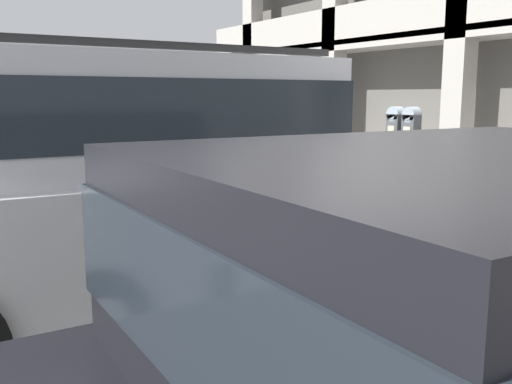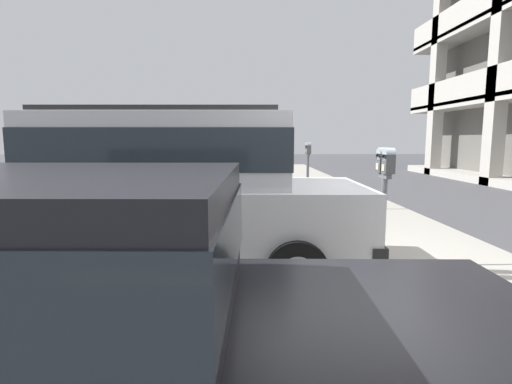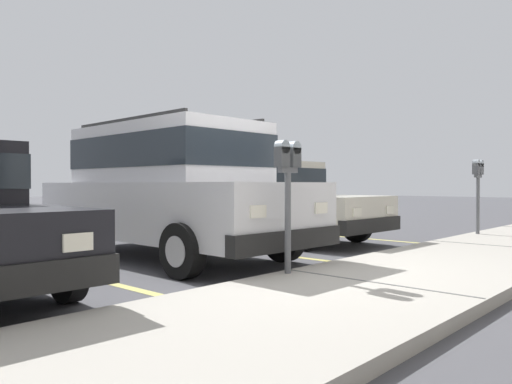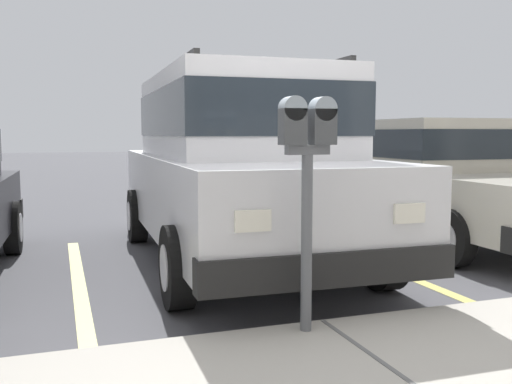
{
  "view_description": "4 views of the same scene",
  "coord_description": "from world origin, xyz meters",
  "px_view_note": "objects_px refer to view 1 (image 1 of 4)",
  "views": [
    {
      "loc": [
        4.03,
        -3.8,
        1.69
      ],
      "look_at": [
        -0.07,
        -1.17,
        0.86
      ],
      "focal_mm": 40.0,
      "sensor_mm": 36.0,
      "label": 1
    },
    {
      "loc": [
        4.75,
        -1.28,
        1.68
      ],
      "look_at": [
        -0.42,
        -1.13,
        1.0
      ],
      "focal_mm": 28.0,
      "sensor_mm": 36.0,
      "label": 2
    },
    {
      "loc": [
        4.48,
        3.8,
        1.11
      ],
      "look_at": [
        -0.33,
        -0.59,
        1.0
      ],
      "focal_mm": 35.0,
      "sensor_mm": 36.0,
      "label": 3
    },
    {
      "loc": [
        1.63,
        3.55,
        1.36
      ],
      "look_at": [
        0.24,
        -0.45,
        0.93
      ],
      "focal_mm": 40.0,
      "sensor_mm": 36.0,
      "label": 4
    }
  ],
  "objects_px": {
    "silver_suv": "(139,174)",
    "red_sedan": "(11,172)",
    "parking_meter_near": "(402,146)",
    "parking_meter_far": "(159,122)"
  },
  "relations": [
    {
      "from": "parking_meter_far",
      "to": "silver_suv",
      "type": "bearing_deg",
      "value": -24.75
    },
    {
      "from": "parking_meter_near",
      "to": "parking_meter_far",
      "type": "xyz_separation_m",
      "value": [
        -5.96,
        0.04,
        0.0
      ]
    },
    {
      "from": "silver_suv",
      "to": "red_sedan",
      "type": "height_order",
      "value": "silver_suv"
    },
    {
      "from": "silver_suv",
      "to": "parking_meter_far",
      "type": "xyz_separation_m",
      "value": [
        -5.62,
        2.59,
        0.13
      ]
    },
    {
      "from": "parking_meter_near",
      "to": "parking_meter_far",
      "type": "relative_size",
      "value": 1.0
    },
    {
      "from": "silver_suv",
      "to": "red_sedan",
      "type": "bearing_deg",
      "value": -169.35
    },
    {
      "from": "silver_suv",
      "to": "parking_meter_near",
      "type": "xyz_separation_m",
      "value": [
        0.34,
        2.55,
        0.12
      ]
    },
    {
      "from": "silver_suv",
      "to": "parking_meter_near",
      "type": "bearing_deg",
      "value": 83.92
    },
    {
      "from": "silver_suv",
      "to": "parking_meter_near",
      "type": "height_order",
      "value": "silver_suv"
    },
    {
      "from": "silver_suv",
      "to": "red_sedan",
      "type": "xyz_separation_m",
      "value": [
        -2.84,
        -0.46,
        -0.27
      ]
    }
  ]
}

